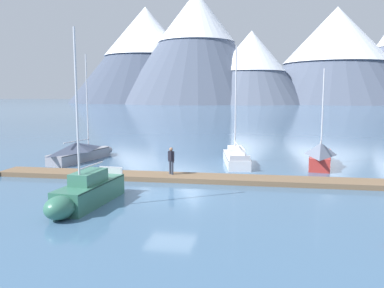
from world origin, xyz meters
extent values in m
plane|color=#426689|center=(0.00, 0.00, 0.00)|extent=(700.00, 700.00, 0.00)
cone|color=#424C60|center=(-68.71, 216.03, 28.68)|extent=(93.50, 93.50, 57.35)
cone|color=white|center=(-68.71, 216.03, 42.64)|extent=(50.55, 50.55, 29.53)
cone|color=#4C566B|center=(-34.95, 202.62, 30.91)|extent=(90.50, 90.50, 61.82)
cone|color=white|center=(-34.95, 202.62, 47.83)|extent=(43.17, 43.17, 28.08)
cone|color=slate|center=(-3.94, 193.80, 19.04)|extent=(62.18, 62.18, 38.08)
cone|color=white|center=(-3.94, 193.80, 27.51)|extent=(36.43, 36.43, 21.25)
cone|color=#4C566B|center=(42.02, 216.22, 26.54)|extent=(94.94, 94.94, 53.07)
cone|color=white|center=(42.02, 216.22, 37.65)|extent=(58.11, 58.11, 30.94)
cube|color=brown|center=(0.00, 4.00, 0.15)|extent=(24.36, 2.52, 0.30)
cylinder|color=#38383D|center=(0.02, 3.16, 0.12)|extent=(23.34, 0.78, 0.24)
cylinder|color=#38383D|center=(-0.02, 4.84, 0.12)|extent=(23.34, 0.78, 0.24)
cube|color=black|center=(-12.08, 3.72, 0.15)|extent=(0.21, 2.04, 0.27)
cube|color=#93939E|center=(-9.73, 9.29, 0.41)|extent=(2.68, 6.19, 0.81)
ellipsoid|color=#93939E|center=(-9.07, 12.54, 0.41)|extent=(1.62, 1.99, 0.77)
cube|color=#424247|center=(-9.73, 9.29, 0.77)|extent=(2.70, 6.08, 0.06)
cylinder|color=silver|center=(-9.50, 10.44, 4.63)|extent=(0.10, 0.10, 7.64)
cylinder|color=silver|center=(-9.79, 8.97, 1.62)|extent=(0.67, 2.95, 0.08)
pyramid|color=#4C5670|center=(-9.82, 8.85, 1.17)|extent=(2.69, 5.07, 0.72)
cube|color=#336B56|center=(-3.49, -2.04, 0.53)|extent=(1.78, 4.72, 1.06)
ellipsoid|color=#336B56|center=(-3.68, -4.61, 0.53)|extent=(1.33, 1.56, 1.00)
cube|color=#163027|center=(-3.49, -2.04, 1.02)|extent=(1.81, 4.64, 0.06)
cylinder|color=silver|center=(-3.56, -2.96, 4.64)|extent=(0.10, 0.10, 7.17)
cylinder|color=silver|center=(-3.48, -1.85, 1.85)|extent=(0.24, 2.22, 0.08)
cube|color=#3A7560|center=(-3.50, -2.16, 1.34)|extent=(1.16, 2.15, 0.57)
cube|color=silver|center=(-3.33, 0.19, 1.24)|extent=(1.31, 0.19, 0.36)
cube|color=white|center=(2.62, 9.90, 0.38)|extent=(2.51, 5.88, 0.76)
ellipsoid|color=white|center=(2.08, 13.00, 0.38)|extent=(1.59, 1.89, 0.72)
cube|color=slate|center=(2.62, 9.90, 0.72)|extent=(2.53, 5.78, 0.06)
cylinder|color=silver|center=(2.48, 10.74, 4.82)|extent=(0.10, 0.10, 8.13)
cylinder|color=silver|center=(2.75, 9.17, 1.63)|extent=(0.63, 3.15, 0.08)
cube|color=white|center=(2.60, 10.04, 1.03)|extent=(1.51, 2.71, 0.54)
cube|color=silver|center=(3.10, 7.17, 0.94)|extent=(1.39, 0.34, 0.36)
cube|color=#B2332D|center=(8.80, 10.56, 0.47)|extent=(2.19, 5.72, 0.94)
ellipsoid|color=#B2332D|center=(9.26, 13.61, 0.47)|extent=(1.41, 1.82, 0.89)
cube|color=#501614|center=(8.80, 10.56, 0.90)|extent=(2.22, 5.62, 0.06)
cylinder|color=silver|center=(8.95, 11.53, 4.05)|extent=(0.10, 0.10, 6.22)
cylinder|color=silver|center=(8.71, 9.91, 1.91)|extent=(0.57, 3.27, 0.08)
pyramid|color=slate|center=(8.74, 10.14, 1.36)|extent=(2.28, 4.66, 0.83)
cylinder|color=#384256|center=(-1.07, 4.22, 0.73)|extent=(0.14, 0.14, 0.86)
cylinder|color=#384256|center=(-0.87, 4.05, 0.73)|extent=(0.14, 0.14, 0.86)
cube|color=black|center=(-0.97, 4.13, 1.46)|extent=(0.43, 0.42, 0.60)
sphere|color=#A37556|center=(-0.97, 4.13, 1.88)|extent=(0.22, 0.22, 0.22)
cylinder|color=black|center=(-1.16, 4.30, 1.39)|extent=(0.09, 0.09, 0.62)
cylinder|color=black|center=(-0.79, 3.96, 1.39)|extent=(0.09, 0.09, 0.62)
camera|label=1|loc=(4.84, -19.38, 5.31)|focal=36.79mm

